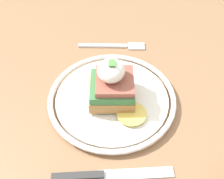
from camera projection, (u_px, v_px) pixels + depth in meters
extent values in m
cube|color=#846042|center=(102.00, 117.00, 0.59)|extent=(0.99, 0.68, 0.03)
cylinder|color=#846042|center=(30.00, 83.00, 1.15)|extent=(0.06, 0.06, 0.71)
cylinder|color=#846042|center=(182.00, 82.00, 1.15)|extent=(0.06, 0.06, 0.71)
cylinder|color=silver|center=(112.00, 100.00, 0.59)|extent=(0.21, 0.21, 0.01)
torus|color=white|center=(112.00, 98.00, 0.58)|extent=(0.24, 0.24, 0.01)
cube|color=#9E703D|center=(112.00, 93.00, 0.57)|extent=(0.08, 0.08, 0.02)
cube|color=#38703D|center=(112.00, 86.00, 0.56)|extent=(0.08, 0.08, 0.01)
cube|color=brown|center=(115.00, 81.00, 0.55)|extent=(0.07, 0.07, 0.01)
ellipsoid|color=white|center=(111.00, 71.00, 0.53)|extent=(0.05, 0.05, 0.04)
cylinder|color=#E5C656|center=(132.00, 114.00, 0.55)|extent=(0.05, 0.05, 0.00)
cube|color=#47843D|center=(112.00, 63.00, 0.52)|extent=(0.02, 0.01, 0.00)
cube|color=silver|center=(104.00, 46.00, 0.70)|extent=(0.01, 0.11, 0.00)
cube|color=silver|center=(136.00, 46.00, 0.70)|extent=(0.02, 0.04, 0.00)
cube|color=#2D2D2D|center=(78.00, 176.00, 0.49)|extent=(0.02, 0.08, 0.01)
cube|color=silver|center=(136.00, 174.00, 0.49)|extent=(0.02, 0.12, 0.00)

